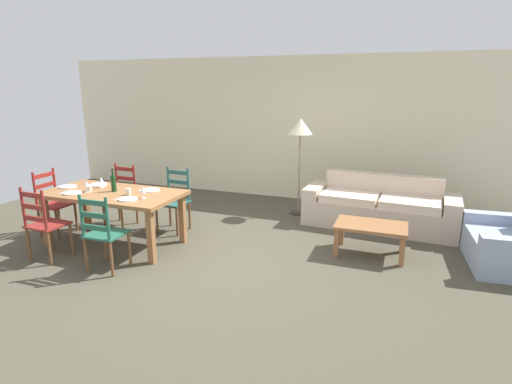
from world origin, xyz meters
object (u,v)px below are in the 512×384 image
object	(u,v)px
coffee_cup_primary	(129,192)
armchair_upholstered	(511,246)
dining_chair_head_west	(53,202)
dining_chair_near_right	(103,233)
wine_glass_near_right	(143,190)
standing_lamp	(300,132)
wine_glass_far_left	(101,180)
dining_chair_far_right	(175,200)
coffee_cup_secondary	(89,188)
couch	(379,208)
wine_bottle	(114,183)
dining_chair_near_left	(44,224)
coffee_table	(371,229)
wine_glass_near_left	(86,184)
dining_chair_far_left	(122,195)
dining_table	(113,198)

from	to	relation	value
coffee_cup_primary	armchair_upholstered	bearing A→B (deg)	13.61
dining_chair_head_west	coffee_cup_primary	bearing A→B (deg)	-3.40
dining_chair_near_right	dining_chair_head_west	world-z (taller)	same
dining_chair_near_right	wine_glass_near_right	world-z (taller)	dining_chair_near_right
standing_lamp	wine_glass_far_left	bearing A→B (deg)	-138.54
wine_glass_far_left	standing_lamp	distance (m)	3.19
dining_chair_far_right	standing_lamp	xyz separation A→B (m)	(1.57, 1.45, 0.93)
dining_chair_head_west	standing_lamp	world-z (taller)	standing_lamp
coffee_cup_secondary	dining_chair_far_right	bearing A→B (deg)	47.58
dining_chair_far_right	couch	size ratio (longest dim) A/B	0.41
dining_chair_far_right	wine_bottle	distance (m)	0.97
coffee_cup_primary	standing_lamp	bearing A→B (deg)	52.68
dining_chair_near_left	wine_glass_near_right	xyz separation A→B (m)	(1.07, 0.62, 0.38)
couch	armchair_upholstered	bearing A→B (deg)	-30.77
dining_chair_far_right	dining_chair_head_west	size ratio (longest dim) A/B	1.00
coffee_table	dining_chair_head_west	bearing A→B (deg)	-169.95
dining_chair_far_right	wine_glass_near_left	xyz separation A→B (m)	(-0.80, -0.91, 0.38)
dining_chair_far_right	dining_chair_head_west	bearing A→B (deg)	-155.01
dining_chair_near_left	wine_glass_far_left	distance (m)	0.99
dining_chair_far_left	standing_lamp	xyz separation A→B (m)	(2.50, 1.51, 0.93)
dining_chair_head_west	wine_glass_near_right	size ratio (longest dim) A/B	5.96
dining_chair_far_right	coffee_table	world-z (taller)	dining_chair_far_right
dining_table	dining_chair_far_left	world-z (taller)	dining_chair_far_left
wine_glass_far_left	wine_bottle	bearing A→B (deg)	-19.94
coffee_cup_primary	dining_chair_far_left	bearing A→B (deg)	134.31
dining_chair_near_left	coffee_cup_secondary	distance (m)	0.75
armchair_upholstered	wine_glass_far_left	bearing A→B (deg)	-170.02
coffee_cup_primary	coffee_table	size ratio (longest dim) A/B	0.10
coffee_table	standing_lamp	bearing A→B (deg)	133.39
dining_chair_head_west	wine_glass_near_left	distance (m)	0.92
dining_chair_head_west	couch	size ratio (longest dim) A/B	0.41
dining_table	wine_glass_near_left	distance (m)	0.39
wine_glass_near_left	coffee_table	bearing A→B (deg)	14.56
coffee_cup_secondary	armchair_upholstered	world-z (taller)	coffee_cup_secondary
dining_chair_head_west	wine_glass_near_right	world-z (taller)	dining_chair_head_west
wine_glass_near_left	armchair_upholstered	distance (m)	5.51
coffee_cup_primary	coffee_cup_secondary	bearing A→B (deg)	-176.98
dining_chair_head_west	wine_bottle	size ratio (longest dim) A/B	3.04
dining_chair_near_right	wine_glass_far_left	xyz separation A→B (m)	(-0.76, 0.90, 0.38)
dining_chair_near_right	armchair_upholstered	size ratio (longest dim) A/B	0.79
dining_chair_head_west	coffee_cup_primary	distance (m)	1.48
wine_bottle	coffee_cup_secondary	xyz separation A→B (m)	(-0.32, -0.12, -0.07)
coffee_cup_primary	coffee_table	world-z (taller)	coffee_cup_primary
wine_glass_far_left	couch	distance (m)	4.21
wine_bottle	armchair_upholstered	distance (m)	5.17
dining_chair_far_left	wine_glass_near_right	size ratio (longest dim) A/B	5.96
wine_glass_far_left	armchair_upholstered	distance (m)	5.44
wine_bottle	couch	world-z (taller)	wine_bottle
dining_chair_near_left	wine_glass_near_left	world-z (taller)	dining_chair_near_left
dining_table	coffee_cup_secondary	distance (m)	0.35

